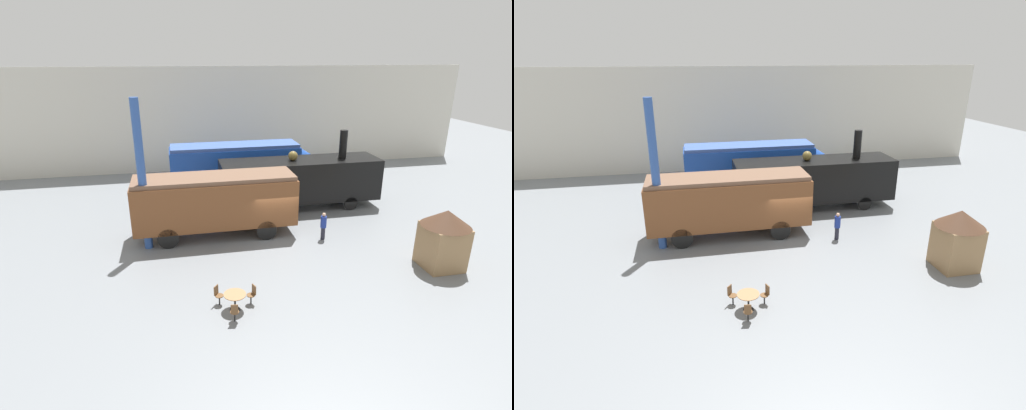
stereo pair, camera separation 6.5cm
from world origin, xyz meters
TOP-DOWN VIEW (x-y plane):
  - ground_plane at (0.00, 0.00)m, footprint 80.00×80.00m
  - backdrop_wall at (0.00, 15.27)m, footprint 44.00×0.15m
  - streamlined_locomotive at (-0.17, 8.19)m, footprint 11.54×2.58m
  - steam_locomotive at (2.83, 4.26)m, footprint 10.76×2.80m
  - passenger_coach_wooden at (-3.32, 0.77)m, footprint 9.11×2.59m
  - cafe_table_near at (-3.38, -6.70)m, footprint 0.93×0.93m
  - cafe_chair_0 at (-2.60, -6.41)m, footprint 0.39×0.37m
  - cafe_chair_1 at (-4.03, -6.16)m, footprint 0.41×0.40m
  - cafe_chair_2 at (-3.53, -7.52)m, footprint 0.36×0.38m
  - visitor_person at (2.57, -1.04)m, footprint 0.34×0.34m
  - ticket_kiosk at (7.12, -5.18)m, footprint 2.34×2.34m
  - support_pillar at (-7.12, -0.10)m, footprint 0.44×0.44m

SIDE VIEW (x-z plane):
  - ground_plane at x=0.00m, z-range 0.00..0.00m
  - cafe_chair_0 at x=-2.60m, z-range 0.07..0.94m
  - cafe_chair_1 at x=-4.03m, z-range 0.07..0.94m
  - cafe_chair_2 at x=-3.53m, z-range 0.07..0.94m
  - cafe_table_near at x=-3.38m, z-range 0.23..0.98m
  - visitor_person at x=2.57m, z-range 0.07..1.68m
  - ticket_kiosk at x=7.12m, z-range 0.17..3.17m
  - steam_locomotive at x=2.83m, z-range -0.62..4.57m
  - passenger_coach_wooden at x=-3.32m, z-range 0.35..3.96m
  - streamlined_locomotive at x=-0.17m, z-range 0.40..4.13m
  - support_pillar at x=-7.12m, z-range 0.00..8.00m
  - backdrop_wall at x=0.00m, z-range 0.00..9.00m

